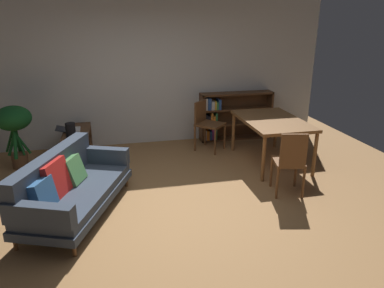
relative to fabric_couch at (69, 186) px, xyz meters
The scene contains 11 objects.
ground_plane 1.33m from the fabric_couch, ahead, with size 8.16×8.16×0.00m, color #9E7042.
back_wall_panel 3.04m from the fabric_couch, 63.90° to the left, with size 6.80×0.10×2.70m, color silver.
fabric_couch is the anchor object (origin of this frame).
media_console 1.77m from the fabric_couch, 91.31° to the left, with size 0.42×1.21×0.52m.
open_laptop 1.91m from the fabric_couch, 94.53° to the left, with size 0.40×0.34×0.07m.
desk_speaker 1.55m from the fabric_couch, 93.44° to the left, with size 0.15×0.15×0.23m.
potted_floor_plant 2.00m from the fabric_couch, 119.07° to the left, with size 0.55×0.55×1.03m.
dining_table 3.31m from the fabric_couch, 18.50° to the left, with size 0.94×1.47×0.75m.
dining_chair_near 2.94m from the fabric_couch, 40.18° to the left, with size 0.61×0.61×0.90m.
dining_chair_far 2.87m from the fabric_couch, ahead, with size 0.47×0.48×0.92m.
bookshelf 3.75m from the fabric_couch, 40.09° to the left, with size 1.45×0.29×0.94m.
Camera 1 is at (-0.67, -4.10, 2.32)m, focal length 33.67 mm.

